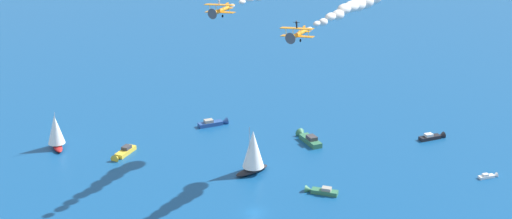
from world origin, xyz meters
The scene contains 14 objects.
ground_plane centered at (0.00, 0.00, 0.00)m, with size 2000.00×2000.00×0.00m, color navy.
motorboat_far_port centered at (32.77, -33.55, 0.70)m, with size 6.15×9.06×2.61m.
motorboat_inshore centered at (-59.68, -14.03, 0.41)m, with size 5.35×2.68×1.50m.
sailboat_offshore centered at (-1.07, -20.83, 5.86)m, with size 9.73×8.14×12.85m.
motorboat_trailing centered at (-17.55, -39.62, 0.83)m, with size 6.30×10.94×3.09m.
sailboat_ahead centered at (51.13, -39.77, 4.90)m, with size 5.84×8.62×10.74m.
motorboat_mid_cluster centered at (8.17, -53.22, 0.69)m, with size 9.11×5.27×2.58m.
motorboat_outer_ring_e centered at (-52.73, -39.00, 0.61)m, with size 8.07×4.48×2.28m.
motorboat_outer_ring_f centered at (-16.34, -8.46, 0.62)m, with size 8.08×4.90×2.29m.
biplane_lead centered at (-8.29, 5.88, 43.47)m, with size 6.82×6.91×3.62m.
wingwalker_lead centered at (-8.12, 5.78, 45.61)m, with size 1.30×0.91×1.53m.
smoke_trail_lead centered at (-26.97, -22.04, 43.31)m, with size 24.85×35.92×4.46m.
biplane_wingman centered at (6.88, -8.03, 45.25)m, with size 6.82×6.91×3.62m.
wingwalker_wingman centered at (7.05, -8.13, 47.39)m, with size 1.30×0.91×1.53m.
Camera 1 is at (10.04, 152.95, 84.47)m, focal length 53.48 mm.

